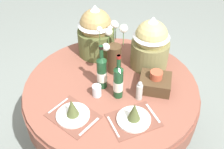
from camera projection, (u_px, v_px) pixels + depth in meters
ground at (111, 141)px, 2.64m from camera, size 8.00×8.00×0.00m
dining_table at (111, 97)px, 2.25m from camera, size 1.42×1.42×0.75m
place_setting_left at (73, 112)px, 1.87m from camera, size 0.42×0.38×0.16m
place_setting_right at (134, 116)px, 1.85m from camera, size 0.43×0.41×0.16m
flower_vase at (114, 52)px, 2.17m from camera, size 0.23×0.25×0.44m
wine_bottle_left at (118, 82)px, 1.97m from camera, size 0.07×0.07×0.38m
wine_bottle_centre at (102, 72)px, 2.05m from camera, size 0.08×0.08×0.39m
tumbler_near_left at (97, 91)px, 2.04m from camera, size 0.07×0.07×0.09m
pepper_mill at (139, 91)px, 1.99m from camera, size 0.05×0.05×0.17m
gift_tub_back_left at (96, 29)px, 2.34m from camera, size 0.33×0.33×0.48m
gift_tub_back_right at (151, 41)px, 2.20m from camera, size 0.32×0.32×0.47m
woven_basket_side_right at (155, 82)px, 2.09m from camera, size 0.24×0.21×0.16m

